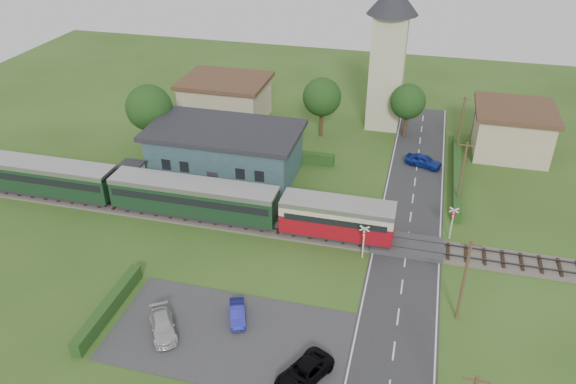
% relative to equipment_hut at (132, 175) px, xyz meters
% --- Properties ---
extents(ground, '(120.00, 120.00, 0.00)m').
position_rel_equipment_hut_xyz_m(ground, '(18.00, -5.20, -1.75)').
color(ground, '#2D4C19').
extents(railway_track, '(76.00, 3.20, 0.49)m').
position_rel_equipment_hut_xyz_m(railway_track, '(18.00, -3.20, -1.64)').
color(railway_track, '#4C443D').
rests_on(railway_track, ground).
extents(road, '(6.00, 70.00, 0.05)m').
position_rel_equipment_hut_xyz_m(road, '(28.00, -5.20, -1.72)').
color(road, '#28282B').
rests_on(road, ground).
extents(car_park, '(17.00, 9.00, 0.08)m').
position_rel_equipment_hut_xyz_m(car_park, '(16.50, -17.20, -1.71)').
color(car_park, '#333335').
rests_on(car_park, ground).
extents(crossing_deck, '(6.20, 3.40, 0.45)m').
position_rel_equipment_hut_xyz_m(crossing_deck, '(28.00, -3.20, -1.52)').
color(crossing_deck, '#333335').
rests_on(crossing_deck, ground).
extents(platform, '(30.00, 3.00, 0.45)m').
position_rel_equipment_hut_xyz_m(platform, '(8.00, 0.00, -1.52)').
color(platform, gray).
rests_on(platform, ground).
extents(equipment_hut, '(2.30, 2.30, 2.55)m').
position_rel_equipment_hut_xyz_m(equipment_hut, '(0.00, 0.00, 0.00)').
color(equipment_hut, '#C1BB98').
rests_on(equipment_hut, platform).
extents(station_building, '(16.00, 9.00, 5.30)m').
position_rel_equipment_hut_xyz_m(station_building, '(8.00, 5.79, 0.95)').
color(station_building, '#375C5E').
rests_on(station_building, ground).
extents(train, '(43.20, 2.90, 3.40)m').
position_rel_equipment_hut_xyz_m(train, '(4.94, -3.20, 0.43)').
color(train, '#232328').
rests_on(train, ground).
extents(church_tower, '(6.00, 6.00, 17.60)m').
position_rel_equipment_hut_xyz_m(church_tower, '(23.00, 22.80, 8.48)').
color(church_tower, '#C1BB98').
rests_on(church_tower, ground).
extents(house_west, '(10.80, 8.80, 5.50)m').
position_rel_equipment_hut_xyz_m(house_west, '(3.00, 19.80, 1.04)').
color(house_west, tan).
rests_on(house_west, ground).
extents(house_east, '(8.80, 8.80, 5.50)m').
position_rel_equipment_hut_xyz_m(house_east, '(38.00, 18.80, 1.05)').
color(house_east, tan).
rests_on(house_east, ground).
extents(hedge_carpark, '(0.80, 9.00, 1.20)m').
position_rel_equipment_hut_xyz_m(hedge_carpark, '(7.00, -17.20, -1.15)').
color(hedge_carpark, '#193814').
rests_on(hedge_carpark, ground).
extents(hedge_roadside, '(0.80, 18.00, 1.20)m').
position_rel_equipment_hut_xyz_m(hedge_roadside, '(32.20, 10.80, -1.15)').
color(hedge_roadside, '#193814').
rests_on(hedge_roadside, ground).
extents(hedge_station, '(22.00, 0.80, 1.30)m').
position_rel_equipment_hut_xyz_m(hedge_station, '(8.00, 10.30, -1.10)').
color(hedge_station, '#193814').
rests_on(hedge_station, ground).
extents(tree_a, '(5.20, 5.20, 8.00)m').
position_rel_equipment_hut_xyz_m(tree_a, '(-2.00, 8.80, 3.63)').
color(tree_a, '#332316').
rests_on(tree_a, ground).
extents(tree_b, '(4.60, 4.60, 7.34)m').
position_rel_equipment_hut_xyz_m(tree_b, '(16.00, 17.80, 3.27)').
color(tree_b, '#332316').
rests_on(tree_b, ground).
extents(tree_c, '(4.20, 4.20, 6.78)m').
position_rel_equipment_hut_xyz_m(tree_c, '(26.00, 19.80, 2.91)').
color(tree_c, '#332316').
rests_on(tree_c, ground).
extents(utility_pole_b, '(1.40, 0.22, 7.00)m').
position_rel_equipment_hut_xyz_m(utility_pole_b, '(32.20, -11.20, 1.88)').
color(utility_pole_b, '#473321').
rests_on(utility_pole_b, ground).
extents(utility_pole_c, '(1.40, 0.22, 7.00)m').
position_rel_equipment_hut_xyz_m(utility_pole_c, '(32.20, 4.80, 1.88)').
color(utility_pole_c, '#473321').
rests_on(utility_pole_c, ground).
extents(utility_pole_d, '(1.40, 0.22, 7.00)m').
position_rel_equipment_hut_xyz_m(utility_pole_d, '(32.20, 16.80, 1.88)').
color(utility_pole_d, '#473321').
rests_on(utility_pole_d, ground).
extents(crossing_signal_near, '(0.84, 0.28, 3.28)m').
position_rel_equipment_hut_xyz_m(crossing_signal_near, '(24.40, -5.61, 0.39)').
color(crossing_signal_near, silver).
rests_on(crossing_signal_near, ground).
extents(crossing_signal_far, '(0.84, 0.28, 3.28)m').
position_rel_equipment_hut_xyz_m(crossing_signal_far, '(31.60, -0.81, 0.39)').
color(crossing_signal_far, silver).
rests_on(crossing_signal_far, ground).
extents(streetlamp_west, '(0.30, 0.30, 5.15)m').
position_rel_equipment_hut_xyz_m(streetlamp_west, '(-4.00, 14.80, 1.29)').
color(streetlamp_west, '#3F3F47').
rests_on(streetlamp_west, ground).
extents(streetlamp_east, '(0.30, 0.30, 5.15)m').
position_rel_equipment_hut_xyz_m(streetlamp_east, '(34.00, 21.80, 1.29)').
color(streetlamp_east, '#3F3F47').
rests_on(streetlamp_east, ground).
extents(car_on_road, '(4.30, 2.79, 1.36)m').
position_rel_equipment_hut_xyz_m(car_on_road, '(28.63, 12.62, -1.02)').
color(car_on_road, navy).
rests_on(car_on_road, road).
extents(car_park_blue, '(2.15, 3.29, 1.02)m').
position_rel_equipment_hut_xyz_m(car_park_blue, '(16.51, -15.41, -1.16)').
color(car_park_blue, '#22249B').
rests_on(car_park_blue, car_park).
extents(car_park_silver, '(3.57, 4.25, 1.17)m').
position_rel_equipment_hut_xyz_m(car_park_silver, '(11.77, -18.02, -1.08)').
color(car_park_silver, '#BDBDBD').
rests_on(car_park_silver, car_park).
extents(car_park_dark, '(3.84, 4.87, 1.23)m').
position_rel_equipment_hut_xyz_m(car_park_dark, '(22.50, -19.68, -1.05)').
color(car_park_dark, black).
rests_on(car_park_dark, car_park).
extents(pedestrian_near, '(0.69, 0.59, 1.62)m').
position_rel_equipment_hut_xyz_m(pedestrian_near, '(14.96, -0.28, -0.49)').
color(pedestrian_near, gray).
rests_on(pedestrian_near, platform).
extents(pedestrian_far, '(0.90, 1.00, 1.68)m').
position_rel_equipment_hut_xyz_m(pedestrian_far, '(0.80, -0.11, -0.46)').
color(pedestrian_far, gray).
rests_on(pedestrian_far, platform).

